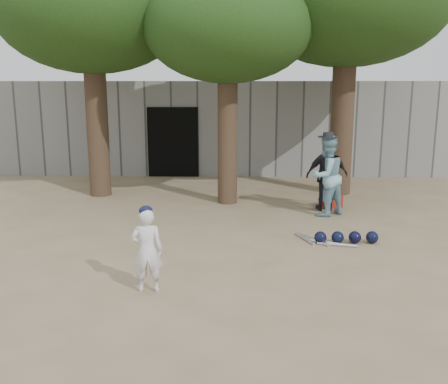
{
  "coord_description": "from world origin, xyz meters",
  "views": [
    {
      "loc": [
        0.84,
        -7.93,
        2.86
      ],
      "look_at": [
        0.6,
        1.0,
        0.95
      ],
      "focal_mm": 40.0,
      "sensor_mm": 36.0,
      "label": 1
    }
  ],
  "objects_px": {
    "boy_player": "(147,250)",
    "spectator_blue": "(326,176)",
    "red_bag": "(332,201)",
    "spectator_dark": "(327,175)"
  },
  "relations": [
    {
      "from": "spectator_blue",
      "to": "spectator_dark",
      "type": "xyz_separation_m",
      "value": [
        0.1,
        0.47,
        -0.07
      ]
    },
    {
      "from": "red_bag",
      "to": "spectator_dark",
      "type": "bearing_deg",
      "value": -123.66
    },
    {
      "from": "spectator_blue",
      "to": "red_bag",
      "type": "height_order",
      "value": "spectator_blue"
    },
    {
      "from": "boy_player",
      "to": "spectator_blue",
      "type": "bearing_deg",
      "value": -133.78
    },
    {
      "from": "boy_player",
      "to": "spectator_blue",
      "type": "xyz_separation_m",
      "value": [
        3.23,
        4.35,
        0.29
      ]
    },
    {
      "from": "boy_player",
      "to": "spectator_dark",
      "type": "xyz_separation_m",
      "value": [
        3.33,
        4.82,
        0.22
      ]
    },
    {
      "from": "boy_player",
      "to": "red_bag",
      "type": "distance_m",
      "value": 6.23
    },
    {
      "from": "spectator_blue",
      "to": "red_bag",
      "type": "distance_m",
      "value": 1.11
    },
    {
      "from": "boy_player",
      "to": "spectator_blue",
      "type": "relative_size",
      "value": 0.68
    },
    {
      "from": "boy_player",
      "to": "red_bag",
      "type": "xyz_separation_m",
      "value": [
        3.53,
        5.11,
        -0.46
      ]
    }
  ]
}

